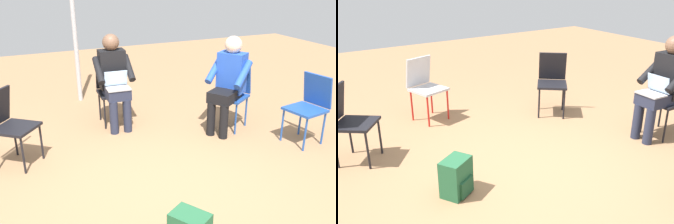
# 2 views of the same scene
# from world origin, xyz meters

# --- Properties ---
(ground_plane) EXTENTS (14.00, 14.00, 0.00)m
(ground_plane) POSITION_xyz_m (0.00, 0.00, 0.00)
(ground_plane) COLOR #99704C
(chair_southeast) EXTENTS (0.58, 0.58, 0.85)m
(chair_southeast) POSITION_xyz_m (1.28, -1.24, 0.50)
(chair_southeast) COLOR black
(chair_southeast) RESTS_ON ground
(chair_northeast) EXTENTS (0.57, 0.58, 0.85)m
(chair_northeast) POSITION_xyz_m (1.35, 1.47, 0.50)
(chair_northeast) COLOR black
(chair_northeast) RESTS_ON ground
(chair_south) EXTENTS (0.42, 0.46, 0.85)m
(chair_south) POSITION_xyz_m (-0.07, -1.98, 0.50)
(chair_south) COLOR black
(chair_south) RESTS_ON ground
(chair_east) EXTENTS (0.53, 0.50, 0.85)m
(chair_east) POSITION_xyz_m (2.03, 0.34, 0.50)
(chair_east) COLOR #B7B7BC
(chair_east) RESTS_ON ground
(person_with_laptop) EXTENTS (0.51, 0.54, 1.24)m
(person_with_laptop) POSITION_xyz_m (-0.06, -1.81, 0.69)
(person_with_laptop) COLOR #23283D
(person_with_laptop) RESTS_ON ground
(backpack_near_laptop_user) EXTENTS (0.32, 0.34, 0.36)m
(backpack_near_laptop_user) POSITION_xyz_m (0.16, 0.81, 0.16)
(backpack_near_laptop_user) COLOR #235B38
(backpack_near_laptop_user) RESTS_ON ground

